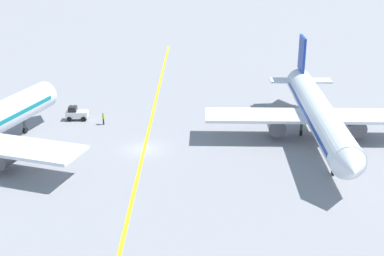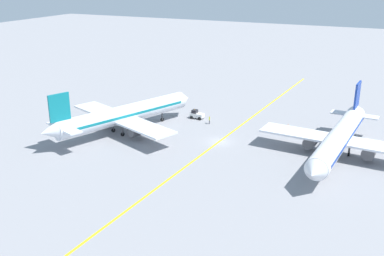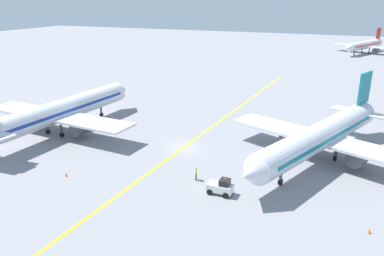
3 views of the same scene
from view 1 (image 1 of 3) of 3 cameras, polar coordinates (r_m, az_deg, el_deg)
name	(u,v)px [view 1 (image 1 of 3)]	position (r m, az deg, el deg)	size (l,w,h in m)	color
ground_plane	(144,149)	(65.40, -5.12, -2.26)	(400.00, 400.00, 0.00)	gray
apron_yellow_centreline	(144,149)	(65.40, -5.12, -2.26)	(0.40, 120.00, 0.01)	yellow
airplane_at_gate	(318,113)	(68.35, 13.26, 1.61)	(28.32, 35.54, 10.60)	silver
baggage_tug_white	(76,114)	(76.44, -12.24, 1.51)	(3.04, 1.82, 2.11)	white
ground_crew_worker	(103,118)	(73.90, -9.44, 1.04)	(0.35, 0.54, 1.68)	#23232D
traffic_cone_mid_apron	(214,108)	(79.19, 2.32, 2.17)	(0.32, 0.32, 0.55)	orange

